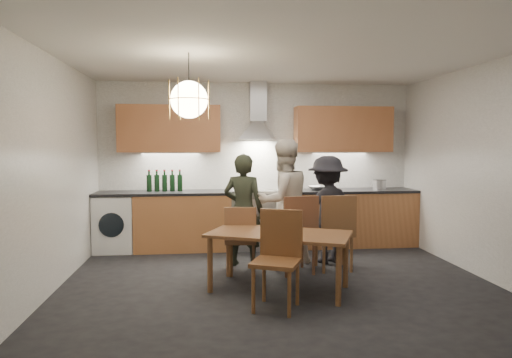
{
  "coord_description": "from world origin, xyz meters",
  "views": [
    {
      "loc": [
        -0.83,
        -5.09,
        1.62
      ],
      "look_at": [
        -0.22,
        0.4,
        1.2
      ],
      "focal_mm": 32.0,
      "sensor_mm": 36.0,
      "label": 1
    }
  ],
  "objects": [
    {
      "name": "ground",
      "position": [
        0.0,
        0.0,
        0.0
      ],
      "size": [
        5.0,
        5.0,
        0.0
      ],
      "primitive_type": "plane",
      "color": "black",
      "rests_on": "ground"
    },
    {
      "name": "room_shell",
      "position": [
        0.0,
        0.0,
        1.71
      ],
      "size": [
        5.02,
        4.52,
        2.61
      ],
      "color": "white",
      "rests_on": "ground"
    },
    {
      "name": "counter_run",
      "position": [
        0.02,
        1.95,
        0.45
      ],
      "size": [
        5.0,
        0.62,
        0.9
      ],
      "color": "#CB844E",
      "rests_on": "ground"
    },
    {
      "name": "range_stove",
      "position": [
        0.0,
        1.94,
        0.44
      ],
      "size": [
        0.9,
        0.6,
        0.92
      ],
      "color": "silver",
      "rests_on": "ground"
    },
    {
      "name": "wall_fixtures",
      "position": [
        0.0,
        2.07,
        1.87
      ],
      "size": [
        4.3,
        0.54,
        1.1
      ],
      "color": "#C67B4C",
      "rests_on": "ground"
    },
    {
      "name": "pendant_lamp",
      "position": [
        -1.0,
        -0.1,
        2.1
      ],
      "size": [
        0.43,
        0.43,
        0.7
      ],
      "color": "black",
      "rests_on": "ground"
    },
    {
      "name": "dining_table",
      "position": [
        -0.03,
        -0.17,
        0.57
      ],
      "size": [
        1.71,
        1.32,
        0.65
      ],
      "rotation": [
        0.0,
        0.0,
        -0.42
      ],
      "color": "brown",
      "rests_on": "ground"
    },
    {
      "name": "chair_back_left",
      "position": [
        -0.41,
        0.46,
        0.49
      ],
      "size": [
        0.43,
        0.43,
        0.86
      ],
      "rotation": [
        0.0,
        0.0,
        3.03
      ],
      "color": "brown",
      "rests_on": "ground"
    },
    {
      "name": "chair_back_mid",
      "position": [
        0.3,
        0.41,
        0.57
      ],
      "size": [
        0.53,
        0.53,
        0.99
      ],
      "rotation": [
        0.0,
        0.0,
        3.34
      ],
      "color": "brown",
      "rests_on": "ground"
    },
    {
      "name": "chair_back_right",
      "position": [
        0.82,
        0.5,
        0.56
      ],
      "size": [
        0.46,
        0.46,
        0.98
      ],
      "rotation": [
        0.0,
        0.0,
        3.17
      ],
      "color": "brown",
      "rests_on": "ground"
    },
    {
      "name": "chair_front",
      "position": [
        -0.12,
        -0.68,
        0.55
      ],
      "size": [
        0.58,
        0.58,
        0.96
      ],
      "rotation": [
        0.0,
        0.0,
        -0.42
      ],
      "color": "brown",
      "rests_on": "ground"
    },
    {
      "name": "person_left",
      "position": [
        -0.33,
        0.9,
        0.75
      ],
      "size": [
        0.64,
        0.53,
        1.5
      ],
      "primitive_type": "imported",
      "rotation": [
        0.0,
        0.0,
        2.77
      ],
      "color": "black",
      "rests_on": "ground"
    },
    {
      "name": "person_mid",
      "position": [
        0.21,
        0.96,
        0.84
      ],
      "size": [
        0.99,
        0.89,
        1.69
      ],
      "primitive_type": "imported",
      "rotation": [
        0.0,
        0.0,
        3.5
      ],
      "color": "beige",
      "rests_on": "ground"
    },
    {
      "name": "person_right",
      "position": [
        0.83,
        0.97,
        0.73
      ],
      "size": [
        1.07,
        0.83,
        1.46
      ],
      "primitive_type": "imported",
      "rotation": [
        0.0,
        0.0,
        3.48
      ],
      "color": "black",
      "rests_on": "ground"
    },
    {
      "name": "mixing_bowl",
      "position": [
        0.92,
        1.92,
        0.93
      ],
      "size": [
        0.31,
        0.31,
        0.07
      ],
      "primitive_type": "imported",
      "rotation": [
        0.0,
        0.0,
        0.16
      ],
      "color": "#B6B5B9",
      "rests_on": "counter_run"
    },
    {
      "name": "stock_pot",
      "position": [
        1.96,
        1.97,
        0.97
      ],
      "size": [
        0.22,
        0.22,
        0.15
      ],
      "primitive_type": "cylinder",
      "rotation": [
        0.0,
        0.0,
        -0.06
      ],
      "color": "#B7B7BB",
      "rests_on": "counter_run"
    },
    {
      "name": "wine_bottles",
      "position": [
        -1.46,
        2.0,
        1.06
      ],
      "size": [
        0.55,
        0.08,
        0.33
      ],
      "color": "black",
      "rests_on": "counter_run"
    }
  ]
}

